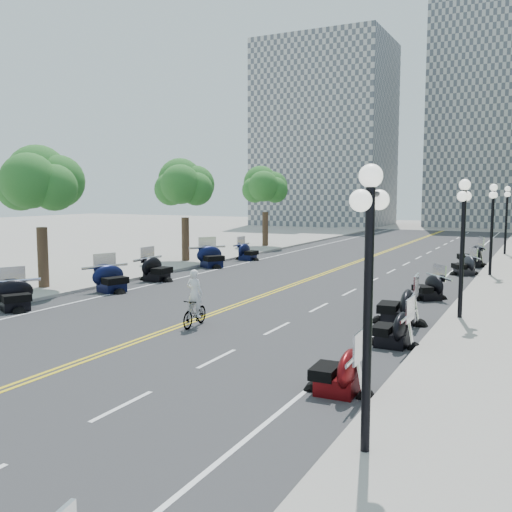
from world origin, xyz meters
The scene contains 45 objects.
ground centered at (0.00, 0.00, 0.00)m, with size 160.00×160.00×0.00m, color gray.
road centered at (0.00, 10.00, 0.00)m, with size 16.00×90.00×0.01m, color #333335.
centerline_yellow_a centered at (-0.12, 10.00, 0.01)m, with size 0.12×90.00×0.00m, color yellow.
centerline_yellow_b centered at (0.12, 10.00, 0.01)m, with size 0.12×90.00×0.00m, color yellow.
edge_line_north centered at (6.40, 10.00, 0.01)m, with size 0.12×90.00×0.00m, color white.
edge_line_south centered at (-6.40, 10.00, 0.01)m, with size 0.12×90.00×0.00m, color white.
lane_dash_4 centered at (3.20, -8.00, 0.01)m, with size 0.12×2.00×0.00m, color white.
lane_dash_5 centered at (3.20, -4.00, 0.01)m, with size 0.12×2.00×0.00m, color white.
lane_dash_6 centered at (3.20, 0.00, 0.01)m, with size 0.12×2.00×0.00m, color white.
lane_dash_7 centered at (3.20, 4.00, 0.01)m, with size 0.12×2.00×0.00m, color white.
lane_dash_8 centered at (3.20, 8.00, 0.01)m, with size 0.12×2.00×0.00m, color white.
lane_dash_9 centered at (3.20, 12.00, 0.01)m, with size 0.12×2.00×0.00m, color white.
lane_dash_10 centered at (3.20, 16.00, 0.01)m, with size 0.12×2.00×0.00m, color white.
lane_dash_11 centered at (3.20, 20.00, 0.01)m, with size 0.12×2.00×0.00m, color white.
lane_dash_12 centered at (3.20, 24.00, 0.01)m, with size 0.12×2.00×0.00m, color white.
lane_dash_13 centered at (3.20, 28.00, 0.01)m, with size 0.12×2.00×0.00m, color white.
lane_dash_14 centered at (3.20, 32.00, 0.01)m, with size 0.12×2.00×0.00m, color white.
lane_dash_15 centered at (3.20, 36.00, 0.01)m, with size 0.12×2.00×0.00m, color white.
lane_dash_16 centered at (3.20, 40.00, 0.01)m, with size 0.12×2.00×0.00m, color white.
lane_dash_17 centered at (3.20, 44.00, 0.01)m, with size 0.12×2.00×0.00m, color white.
lane_dash_18 centered at (3.20, 48.00, 0.01)m, with size 0.12×2.00×0.00m, color white.
lane_dash_19 centered at (3.20, 52.00, 0.01)m, with size 0.12×2.00×0.00m, color white.
sidewalk_south centered at (-10.50, 10.00, 0.07)m, with size 5.00×90.00×0.15m, color #9E9991.
distant_block_a centered at (-18.00, 62.00, 13.00)m, with size 18.00×14.00×26.00m, color gray.
distant_block_b centered at (4.00, 68.00, 15.00)m, with size 16.00×12.00×30.00m, color gray.
street_lamp_1 centered at (8.60, -8.00, 2.60)m, with size 0.50×1.20×4.90m, color black, non-canonical shape.
street_lamp_2 centered at (8.60, 4.00, 2.60)m, with size 0.50×1.20×4.90m, color black, non-canonical shape.
street_lamp_3 centered at (8.60, 16.00, 2.60)m, with size 0.50×1.20×4.90m, color black, non-canonical shape.
street_lamp_4 centered at (8.60, 28.00, 2.60)m, with size 0.50×1.20×4.90m, color black, non-canonical shape.
tree_2 centered at (-10.00, 2.00, 4.75)m, with size 4.80×4.80×9.20m, color #235619, non-canonical shape.
tree_3 centered at (-10.00, 14.00, 4.75)m, with size 4.80×4.80×9.20m, color #235619, non-canonical shape.
tree_4 centered at (-10.00, 26.00, 4.75)m, with size 4.80×4.80×9.20m, color #235619, non-canonical shape.
motorcycle_n_4 centered at (7.10, -5.12, 0.62)m, with size 1.77×1.77×1.24m, color #590A0C, non-canonical shape.
motorcycle_n_5 centered at (7.25, -0.49, 0.62)m, with size 1.78×1.78×1.25m, color black, non-canonical shape.
motorcycle_n_6 centered at (6.71, 2.54, 0.73)m, with size 2.08×2.08×1.46m, color black, non-canonical shape.
motorcycle_n_7 centered at (6.81, 7.76, 0.62)m, with size 1.76×1.76×1.23m, color black, non-canonical shape.
motorcycle_n_9 centered at (7.21, 16.35, 0.63)m, with size 1.79×1.79×1.26m, color black, non-canonical shape.
motorcycle_n_10 centered at (7.08, 20.30, 0.77)m, with size 2.21×2.21×1.54m, color black, non-canonical shape.
motorcycle_s_5 centered at (-7.29, -1.95, 0.68)m, with size 1.94×1.94×1.36m, color black, non-canonical shape.
motorcycle_s_6 centered at (-6.74, 3.03, 0.72)m, with size 2.06×2.06×1.44m, color black, non-canonical shape.
motorcycle_s_7 centered at (-6.89, 6.71, 0.73)m, with size 2.07×2.07×1.45m, color black, non-canonical shape.
motorcycle_s_8 centered at (-7.19, 12.70, 0.76)m, with size 2.16×2.16×1.51m, color black, non-canonical shape.
motorcycle_s_9 centered at (-6.98, 17.10, 0.66)m, with size 1.88×1.88×1.31m, color black, non-canonical shape.
bicycle centered at (0.54, -1.04, 0.50)m, with size 0.47×1.68×1.01m, color #A51414.
cyclist_rider centered at (0.54, -1.04, 1.84)m, with size 0.61×0.40×1.66m, color silver.
Camera 1 is at (11.22, -17.32, 4.62)m, focal length 40.00 mm.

